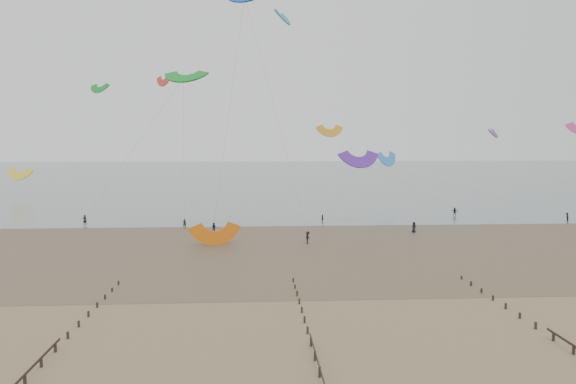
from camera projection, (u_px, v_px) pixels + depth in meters
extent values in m
plane|color=brown|center=(255.00, 319.00, 46.50)|extent=(500.00, 500.00, 0.00)
plane|color=#475654|center=(254.00, 174.00, 245.28)|extent=(500.00, 500.00, 0.00)
plane|color=#473A28|center=(255.00, 243.00, 81.28)|extent=(500.00, 500.00, 0.00)
ellipsoid|color=slate|center=(105.00, 264.00, 67.27)|extent=(23.60, 14.36, 0.01)
ellipsoid|color=slate|center=(334.00, 238.00, 84.99)|extent=(33.64, 18.32, 0.01)
ellipsoid|color=slate|center=(574.00, 245.00, 79.03)|extent=(19.65, 13.67, 0.01)
cube|color=black|center=(25.00, 380.00, 34.01)|extent=(0.16, 0.16, 0.71)
cube|color=black|center=(41.00, 363.00, 36.63)|extent=(0.16, 0.16, 0.68)
cube|color=black|center=(55.00, 348.00, 39.24)|extent=(0.16, 0.16, 0.65)
cube|color=black|center=(68.00, 335.00, 41.86)|extent=(0.16, 0.16, 0.62)
cube|color=black|center=(79.00, 324.00, 44.48)|extent=(0.16, 0.16, 0.59)
cube|color=black|center=(88.00, 314.00, 47.09)|extent=(0.16, 0.16, 0.57)
cube|color=black|center=(97.00, 305.00, 49.71)|extent=(0.16, 0.16, 0.54)
cube|color=black|center=(105.00, 297.00, 52.33)|extent=(0.16, 0.16, 0.51)
cube|color=black|center=(112.00, 290.00, 54.94)|extent=(0.16, 0.16, 0.48)
cube|color=black|center=(119.00, 283.00, 57.56)|extent=(0.16, 0.16, 0.45)
cube|color=black|center=(320.00, 372.00, 35.10)|extent=(0.16, 0.16, 0.71)
cube|color=black|center=(315.00, 357.00, 37.71)|extent=(0.16, 0.16, 0.68)
cube|color=black|center=(311.00, 343.00, 40.33)|extent=(0.16, 0.16, 0.65)
cube|color=black|center=(308.00, 331.00, 42.95)|extent=(0.16, 0.16, 0.62)
cube|color=black|center=(305.00, 320.00, 45.56)|extent=(0.16, 0.16, 0.59)
cube|color=black|center=(302.00, 310.00, 48.18)|extent=(0.16, 0.16, 0.57)
cube|color=black|center=(299.00, 302.00, 50.80)|extent=(0.16, 0.16, 0.54)
cube|color=black|center=(297.00, 294.00, 53.42)|extent=(0.16, 0.16, 0.51)
cube|color=black|center=(295.00, 287.00, 56.03)|extent=(0.16, 0.16, 0.48)
cube|color=black|center=(293.00, 280.00, 58.65)|extent=(0.16, 0.16, 0.45)
cube|color=black|center=(574.00, 350.00, 38.80)|extent=(0.16, 0.16, 0.68)
cube|color=black|center=(553.00, 337.00, 41.42)|extent=(0.16, 0.16, 0.65)
cube|color=black|center=(536.00, 326.00, 44.04)|extent=(0.16, 0.16, 0.62)
cube|color=black|center=(520.00, 316.00, 46.65)|extent=(0.16, 0.16, 0.59)
cube|color=black|center=(506.00, 306.00, 49.27)|extent=(0.16, 0.16, 0.57)
cube|color=black|center=(493.00, 298.00, 51.89)|extent=(0.16, 0.16, 0.54)
cube|color=black|center=(482.00, 291.00, 54.50)|extent=(0.16, 0.16, 0.51)
cube|color=black|center=(471.00, 284.00, 57.12)|extent=(0.16, 0.16, 0.48)
cube|color=black|center=(462.00, 278.00, 59.74)|extent=(0.16, 0.16, 0.45)
imported|color=black|center=(185.00, 223.00, 95.05)|extent=(0.59, 0.41, 1.54)
imported|color=black|center=(567.00, 217.00, 102.66)|extent=(0.98, 0.95, 1.59)
imported|color=black|center=(322.00, 219.00, 100.11)|extent=(0.45, 0.95, 1.59)
imported|color=black|center=(85.00, 220.00, 97.95)|extent=(0.69, 0.47, 1.84)
imported|color=black|center=(308.00, 237.00, 80.42)|extent=(1.12, 1.33, 1.79)
imported|color=black|center=(414.00, 227.00, 90.21)|extent=(0.96, 0.99, 1.72)
imported|color=black|center=(455.00, 211.00, 110.85)|extent=(1.49, 1.00, 1.54)
imported|color=black|center=(214.00, 227.00, 90.30)|extent=(0.77, 0.60, 1.59)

